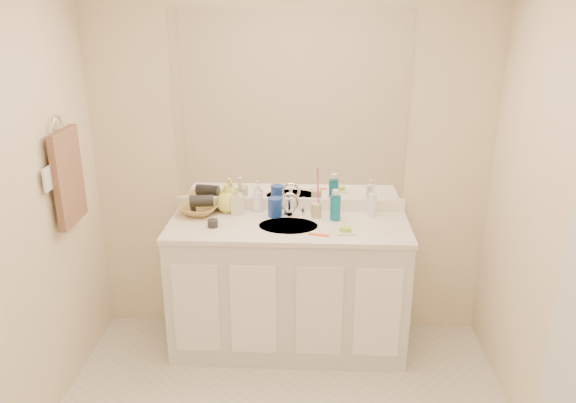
{
  "coord_description": "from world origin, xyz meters",
  "views": [
    {
      "loc": [
        0.15,
        -2.22,
        2.21
      ],
      "look_at": [
        0.0,
        0.97,
        1.05
      ],
      "focal_mm": 35.0,
      "sensor_mm": 36.0,
      "label": 1
    }
  ],
  "objects": [
    {
      "name": "wall_back",
      "position": [
        0.0,
        1.3,
        1.2
      ],
      "size": [
        2.6,
        0.02,
        2.4
      ],
      "primitive_type": "cube",
      "color": "beige",
      "rests_on": "floor"
    },
    {
      "name": "vanity_cabinet",
      "position": [
        0.0,
        1.02,
        0.42
      ],
      "size": [
        1.5,
        0.55,
        0.85
      ],
      "primitive_type": "cube",
      "color": "silver",
      "rests_on": "floor"
    },
    {
      "name": "countertop",
      "position": [
        0.0,
        1.02,
        0.86
      ],
      "size": [
        1.52,
        0.57,
        0.03
      ],
      "primitive_type": "cube",
      "color": "white",
      "rests_on": "vanity_cabinet"
    },
    {
      "name": "backsplash",
      "position": [
        0.0,
        1.29,
        0.92
      ],
      "size": [
        1.52,
        0.03,
        0.08
      ],
      "primitive_type": "cube",
      "color": "white",
      "rests_on": "countertop"
    },
    {
      "name": "sink_basin",
      "position": [
        0.0,
        1.0,
        0.87
      ],
      "size": [
        0.37,
        0.37,
        0.02
      ],
      "primitive_type": "cylinder",
      "color": "#B2B09C",
      "rests_on": "countertop"
    },
    {
      "name": "faucet",
      "position": [
        0.0,
        1.18,
        0.94
      ],
      "size": [
        0.02,
        0.02,
        0.11
      ],
      "primitive_type": "cylinder",
      "color": "silver",
      "rests_on": "countertop"
    },
    {
      "name": "mirror",
      "position": [
        0.0,
        1.29,
        1.56
      ],
      "size": [
        1.48,
        0.01,
        1.2
      ],
      "primitive_type": "cube",
      "color": "white",
      "rests_on": "wall_back"
    },
    {
      "name": "blue_mug",
      "position": [
        -0.09,
        1.16,
        0.94
      ],
      "size": [
        0.1,
        0.1,
        0.12
      ],
      "primitive_type": "cylinder",
      "rotation": [
        0.0,
        0.0,
        0.1
      ],
      "color": "#16399D",
      "rests_on": "countertop"
    },
    {
      "name": "tan_cup",
      "position": [
        0.17,
        1.16,
        0.93
      ],
      "size": [
        0.07,
        0.07,
        0.09
      ],
      "primitive_type": "cylinder",
      "rotation": [
        0.0,
        0.0,
        0.08
      ],
      "color": "#C0B887",
      "rests_on": "countertop"
    },
    {
      "name": "toothbrush",
      "position": [
        0.18,
        1.16,
        1.03
      ],
      "size": [
        0.02,
        0.04,
        0.21
      ],
      "primitive_type": "cylinder",
      "rotation": [
        0.14,
        0.0,
        -0.24
      ],
      "color": "#EE3E91",
      "rests_on": "tan_cup"
    },
    {
      "name": "mouthwash_bottle",
      "position": [
        0.29,
        1.12,
        0.96
      ],
      "size": [
        0.08,
        0.08,
        0.16
      ],
      "primitive_type": "cylinder",
      "rotation": [
        0.0,
        0.0,
        -0.16
      ],
      "color": "#0B6B87",
      "rests_on": "countertop"
    },
    {
      "name": "clear_pump_bottle",
      "position": [
        0.54,
        1.2,
        0.95
      ],
      "size": [
        0.07,
        0.07,
        0.15
      ],
      "primitive_type": "cylinder",
      "rotation": [
        0.0,
        0.0,
        -0.39
      ],
      "color": "white",
      "rests_on": "countertop"
    },
    {
      "name": "soap_dish",
      "position": [
        0.35,
        0.9,
        0.89
      ],
      "size": [
        0.12,
        0.1,
        0.01
      ],
      "primitive_type": "cube",
      "rotation": [
        0.0,
        0.0,
        0.14
      ],
      "color": "white",
      "rests_on": "countertop"
    },
    {
      "name": "green_soap",
      "position": [
        0.35,
        0.9,
        0.9
      ],
      "size": [
        0.08,
        0.06,
        0.03
      ],
      "primitive_type": "cube",
      "rotation": [
        0.0,
        0.0,
        -0.1
      ],
      "color": "#A3CB31",
      "rests_on": "soap_dish"
    },
    {
      "name": "orange_comb",
      "position": [
        0.19,
        0.86,
        0.88
      ],
      "size": [
        0.13,
        0.05,
        0.01
      ],
      "primitive_type": "cube",
      "rotation": [
        0.0,
        0.0,
        -0.2
      ],
      "color": "#EB5B18",
      "rests_on": "countertop"
    },
    {
      "name": "dark_jar",
      "position": [
        -0.47,
        0.96,
        0.9
      ],
      "size": [
        0.07,
        0.07,
        0.05
      ],
      "primitive_type": "cylinder",
      "rotation": [
        0.0,
        0.0,
        -0.14
      ],
      "color": "#25252A",
      "rests_on": "countertop"
    },
    {
      "name": "soap_bottle_white",
      "position": [
        -0.22,
        1.25,
        0.97
      ],
      "size": [
        0.09,
        0.09,
        0.18
      ],
      "primitive_type": "imported",
      "rotation": [
        0.0,
        0.0,
        -0.41
      ],
      "color": "white",
      "rests_on": "countertop"
    },
    {
      "name": "soap_bottle_cream",
      "position": [
        -0.35,
        1.2,
        0.97
      ],
      "size": [
        0.1,
        0.1,
        0.19
      ],
      "primitive_type": "imported",
      "rotation": [
        0.0,
        0.0,
        0.22
      ],
      "color": "beige",
      "rests_on": "countertop"
    },
    {
      "name": "soap_bottle_yellow",
      "position": [
        -0.41,
        1.23,
        0.97
      ],
      "size": [
        0.19,
        0.19,
        0.19
      ],
      "primitive_type": "imported",
      "rotation": [
        0.0,
        0.0,
        -0.33
      ],
      "color": "#E2E75A",
      "rests_on": "countertop"
    },
    {
      "name": "wicker_basket",
      "position": [
        -0.59,
        1.18,
        0.91
      ],
      "size": [
        0.31,
        0.31,
        0.06
      ],
      "primitive_type": "imported",
      "rotation": [
        0.0,
        0.0,
        -0.26
      ],
      "color": "#A07E40",
      "rests_on": "countertop"
    },
    {
      "name": "hair_dryer",
      "position": [
        -0.57,
        1.18,
        0.97
      ],
      "size": [
        0.16,
        0.1,
        0.08
      ],
      "primitive_type": "cylinder",
      "rotation": [
        0.0,
        1.57,
        0.17
      ],
      "color": "black",
      "rests_on": "wicker_basket"
    },
    {
      "name": "towel_ring",
      "position": [
        -1.27,
        0.77,
        1.55
      ],
      "size": [
        0.01,
        0.11,
        0.11
      ],
      "primitive_type": "torus",
      "rotation": [
        0.0,
        1.57,
        0.0
      ],
      "color": "silver",
      "rests_on": "wall_left"
    },
    {
      "name": "hand_towel",
      "position": [
        -1.25,
        0.77,
        1.25
      ],
      "size": [
        0.04,
        0.32,
        0.55
      ],
      "primitive_type": "cube",
      "color": "brown",
      "rests_on": "towel_ring"
    },
    {
      "name": "switch_plate",
      "position": [
        -1.27,
        0.57,
        1.3
      ],
      "size": [
        0.01,
        0.08,
        0.13
      ],
      "primitive_type": "cube",
      "color": "white",
      "rests_on": "wall_left"
    }
  ]
}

